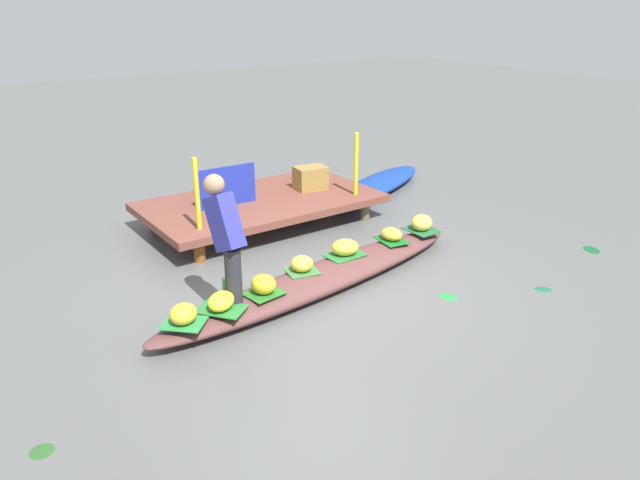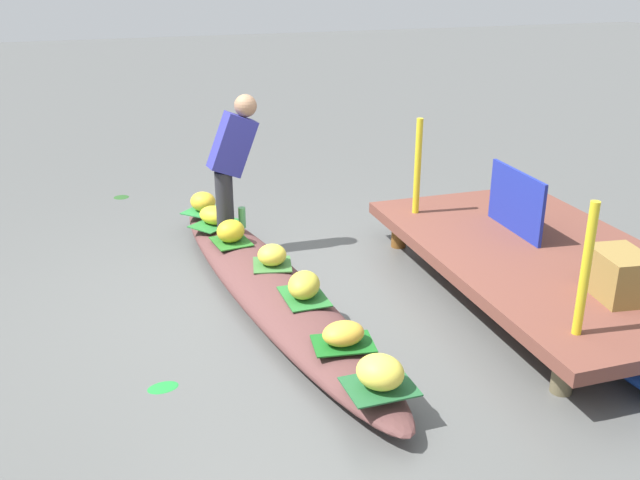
{
  "view_description": "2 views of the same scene",
  "coord_description": "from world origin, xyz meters",
  "px_view_note": "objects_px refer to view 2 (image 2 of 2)",
  "views": [
    {
      "loc": [
        -3.48,
        -4.9,
        2.97
      ],
      "look_at": [
        0.1,
        0.14,
        0.5
      ],
      "focal_mm": 34.3,
      "sensor_mm": 36.0,
      "label": 1
    },
    {
      "loc": [
        5.05,
        -1.22,
        2.6
      ],
      "look_at": [
        0.04,
        0.4,
        0.49
      ],
      "focal_mm": 40.46,
      "sensor_mm": 36.0,
      "label": 2
    }
  ],
  "objects_px": {
    "banana_bunch_5": "(272,255)",
    "banana_bunch_6": "(203,202)",
    "banana_bunch_3": "(231,231)",
    "vendor_person": "(232,155)",
    "banana_bunch_0": "(215,215)",
    "banana_bunch_1": "(380,372)",
    "market_banner": "(516,202)",
    "banana_bunch_4": "(304,285)",
    "banana_bunch_2": "(343,334)",
    "water_bottle": "(242,217)",
    "vendor_boat": "(271,288)",
    "produce_crate": "(619,275)"
  },
  "relations": [
    {
      "from": "banana_bunch_5",
      "to": "market_banner",
      "type": "height_order",
      "value": "market_banner"
    },
    {
      "from": "vendor_boat",
      "to": "banana_bunch_5",
      "type": "relative_size",
      "value": 17.76
    },
    {
      "from": "banana_bunch_0",
      "to": "water_bottle",
      "type": "relative_size",
      "value": 1.6
    },
    {
      "from": "water_bottle",
      "to": "banana_bunch_0",
      "type": "bearing_deg",
      "value": -126.14
    },
    {
      "from": "banana_bunch_0",
      "to": "banana_bunch_3",
      "type": "bearing_deg",
      "value": 6.32
    },
    {
      "from": "banana_bunch_1",
      "to": "vendor_person",
      "type": "distance_m",
      "value": 2.92
    },
    {
      "from": "water_bottle",
      "to": "banana_bunch_3",
      "type": "bearing_deg",
      "value": -27.79
    },
    {
      "from": "banana_bunch_5",
      "to": "water_bottle",
      "type": "height_order",
      "value": "water_bottle"
    },
    {
      "from": "banana_bunch_4",
      "to": "banana_bunch_0",
      "type": "bearing_deg",
      "value": -168.54
    },
    {
      "from": "banana_bunch_2",
      "to": "market_banner",
      "type": "height_order",
      "value": "market_banner"
    },
    {
      "from": "water_bottle",
      "to": "market_banner",
      "type": "bearing_deg",
      "value": 61.85
    },
    {
      "from": "vendor_boat",
      "to": "produce_crate",
      "type": "distance_m",
      "value": 2.58
    },
    {
      "from": "banana_bunch_2",
      "to": "banana_bunch_0",
      "type": "bearing_deg",
      "value": -170.93
    },
    {
      "from": "produce_crate",
      "to": "vendor_person",
      "type": "bearing_deg",
      "value": -138.41
    },
    {
      "from": "banana_bunch_5",
      "to": "market_banner",
      "type": "relative_size",
      "value": 0.29
    },
    {
      "from": "banana_bunch_3",
      "to": "water_bottle",
      "type": "relative_size",
      "value": 1.31
    },
    {
      "from": "banana_bunch_1",
      "to": "banana_bunch_2",
      "type": "bearing_deg",
      "value": -176.17
    },
    {
      "from": "banana_bunch_6",
      "to": "vendor_person",
      "type": "distance_m",
      "value": 0.85
    },
    {
      "from": "banana_bunch_5",
      "to": "banana_bunch_6",
      "type": "height_order",
      "value": "banana_bunch_6"
    },
    {
      "from": "banana_bunch_5",
      "to": "vendor_person",
      "type": "height_order",
      "value": "vendor_person"
    },
    {
      "from": "banana_bunch_1",
      "to": "banana_bunch_0",
      "type": "bearing_deg",
      "value": -171.86
    },
    {
      "from": "banana_bunch_0",
      "to": "water_bottle",
      "type": "xyz_separation_m",
      "value": [
        0.17,
        0.23,
        0.01
      ]
    },
    {
      "from": "banana_bunch_2",
      "to": "water_bottle",
      "type": "bearing_deg",
      "value": -175.84
    },
    {
      "from": "vendor_boat",
      "to": "banana_bunch_5",
      "type": "height_order",
      "value": "banana_bunch_5"
    },
    {
      "from": "banana_bunch_3",
      "to": "market_banner",
      "type": "height_order",
      "value": "market_banner"
    },
    {
      "from": "banana_bunch_5",
      "to": "market_banner",
      "type": "bearing_deg",
      "value": 84.11
    },
    {
      "from": "water_bottle",
      "to": "market_banner",
      "type": "distance_m",
      "value": 2.45
    },
    {
      "from": "banana_bunch_2",
      "to": "vendor_person",
      "type": "xyz_separation_m",
      "value": [
        -2.31,
        -0.23,
        0.62
      ]
    },
    {
      "from": "market_banner",
      "to": "produce_crate",
      "type": "distance_m",
      "value": 1.34
    },
    {
      "from": "banana_bunch_0",
      "to": "produce_crate",
      "type": "height_order",
      "value": "produce_crate"
    },
    {
      "from": "banana_bunch_3",
      "to": "banana_bunch_4",
      "type": "height_order",
      "value": "banana_bunch_3"
    },
    {
      "from": "banana_bunch_5",
      "to": "market_banner",
      "type": "xyz_separation_m",
      "value": [
        0.22,
        2.09,
        0.31
      ]
    },
    {
      "from": "banana_bunch_1",
      "to": "vendor_person",
      "type": "height_order",
      "value": "vendor_person"
    },
    {
      "from": "vendor_boat",
      "to": "water_bottle",
      "type": "bearing_deg",
      "value": 171.92
    },
    {
      "from": "banana_bunch_2",
      "to": "produce_crate",
      "type": "distance_m",
      "value": 1.99
    },
    {
      "from": "vendor_boat",
      "to": "banana_bunch_6",
      "type": "height_order",
      "value": "banana_bunch_6"
    },
    {
      "from": "banana_bunch_5",
      "to": "banana_bunch_6",
      "type": "relative_size",
      "value": 0.9
    },
    {
      "from": "banana_bunch_0",
      "to": "banana_bunch_5",
      "type": "distance_m",
      "value": 1.13
    },
    {
      "from": "water_bottle",
      "to": "banana_bunch_1",
      "type": "bearing_deg",
      "value": 4.1
    },
    {
      "from": "banana_bunch_0",
      "to": "banana_bunch_2",
      "type": "relative_size",
      "value": 1.1
    },
    {
      "from": "market_banner",
      "to": "banana_bunch_4",
      "type": "bearing_deg",
      "value": -76.91
    },
    {
      "from": "banana_bunch_3",
      "to": "vendor_person",
      "type": "xyz_separation_m",
      "value": [
        -0.33,
        0.11,
        0.59
      ]
    },
    {
      "from": "banana_bunch_1",
      "to": "banana_bunch_5",
      "type": "relative_size",
      "value": 1.22
    },
    {
      "from": "vendor_boat",
      "to": "produce_crate",
      "type": "height_order",
      "value": "produce_crate"
    },
    {
      "from": "banana_bunch_0",
      "to": "banana_bunch_5",
      "type": "bearing_deg",
      "value": 14.03
    },
    {
      "from": "market_banner",
      "to": "banana_bunch_3",
      "type": "bearing_deg",
      "value": -108.31
    },
    {
      "from": "banana_bunch_0",
      "to": "banana_bunch_1",
      "type": "relative_size",
      "value": 1.08
    },
    {
      "from": "banana_bunch_1",
      "to": "market_banner",
      "type": "bearing_deg",
      "value": 131.29
    },
    {
      "from": "banana_bunch_0",
      "to": "banana_bunch_3",
      "type": "height_order",
      "value": "banana_bunch_3"
    },
    {
      "from": "banana_bunch_0",
      "to": "banana_bunch_4",
      "type": "bearing_deg",
      "value": 11.46
    }
  ]
}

